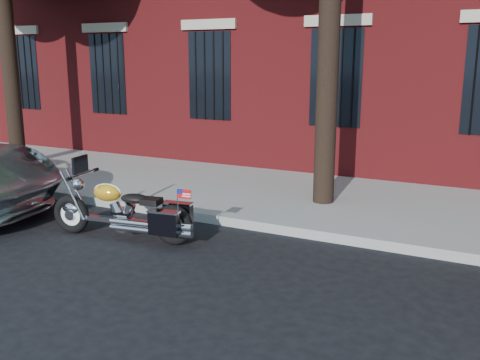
% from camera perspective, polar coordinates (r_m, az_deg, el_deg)
% --- Properties ---
extents(ground, '(120.00, 120.00, 0.00)m').
position_cam_1_polar(ground, '(7.19, -2.31, -8.45)').
color(ground, black).
rests_on(ground, ground).
extents(curb, '(40.00, 0.16, 0.15)m').
position_cam_1_polar(curb, '(8.33, 2.29, -4.87)').
color(curb, gray).
rests_on(curb, ground).
extents(sidewalk, '(40.00, 3.60, 0.15)m').
position_cam_1_polar(sidewalk, '(10.01, 6.74, -1.89)').
color(sidewalk, gray).
rests_on(sidewalk, ground).
extents(motorcycle, '(2.41, 0.88, 1.21)m').
position_cam_1_polar(motorcycle, '(7.96, -11.92, -3.50)').
color(motorcycle, black).
rests_on(motorcycle, ground).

